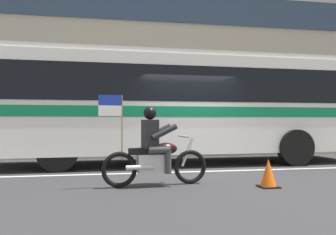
{
  "coord_description": "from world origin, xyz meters",
  "views": [
    {
      "loc": [
        -2.41,
        -9.35,
        1.28
      ],
      "look_at": [
        -0.76,
        -0.71,
        1.37
      ],
      "focal_mm": 38.36,
      "sensor_mm": 36.0,
      "label": 1
    }
  ],
  "objects_px": {
    "motorcycle_with_rider": "(155,152)",
    "fire_hydrant": "(228,140)",
    "transit_bus": "(181,101)",
    "traffic_cone": "(268,174)"
  },
  "relations": [
    {
      "from": "motorcycle_with_rider",
      "to": "fire_hydrant",
      "type": "height_order",
      "value": "motorcycle_with_rider"
    },
    {
      "from": "transit_bus",
      "to": "fire_hydrant",
      "type": "relative_size",
      "value": 14.97
    },
    {
      "from": "transit_bus",
      "to": "fire_hydrant",
      "type": "height_order",
      "value": "transit_bus"
    },
    {
      "from": "motorcycle_with_rider",
      "to": "fire_hydrant",
      "type": "relative_size",
      "value": 2.92
    },
    {
      "from": "motorcycle_with_rider",
      "to": "fire_hydrant",
      "type": "distance_m",
      "value": 7.85
    },
    {
      "from": "transit_bus",
      "to": "traffic_cone",
      "type": "height_order",
      "value": "transit_bus"
    },
    {
      "from": "traffic_cone",
      "to": "transit_bus",
      "type": "bearing_deg",
      "value": 100.66
    },
    {
      "from": "motorcycle_with_rider",
      "to": "traffic_cone",
      "type": "relative_size",
      "value": 3.98
    },
    {
      "from": "motorcycle_with_rider",
      "to": "traffic_cone",
      "type": "height_order",
      "value": "motorcycle_with_rider"
    },
    {
      "from": "fire_hydrant",
      "to": "traffic_cone",
      "type": "distance_m",
      "value": 7.55
    }
  ]
}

